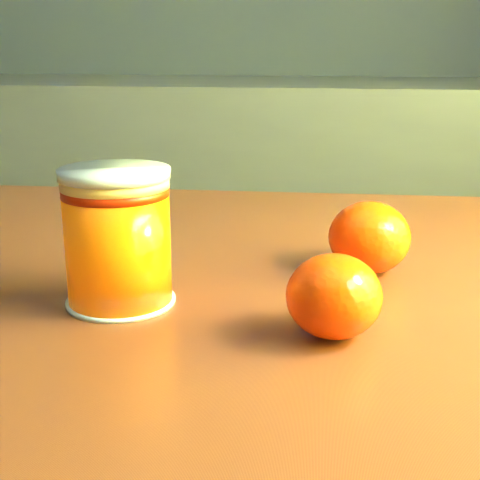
# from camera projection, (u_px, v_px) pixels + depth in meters

# --- Properties ---
(kitchen_counter) EXTENTS (3.15, 0.60, 0.90)m
(kitchen_counter) POSITION_uv_depth(u_px,v_px,m) (7.00, 231.00, 2.02)
(kitchen_counter) COLOR #4E4E53
(kitchen_counter) RESTS_ON ground
(table) EXTENTS (1.10, 0.79, 0.80)m
(table) POSITION_uv_depth(u_px,v_px,m) (333.00, 408.00, 0.56)
(table) COLOR brown
(table) RESTS_ON ground
(juice_glass) EXTENTS (0.08, 0.08, 0.10)m
(juice_glass) POSITION_uv_depth(u_px,v_px,m) (118.00, 238.00, 0.50)
(juice_glass) COLOR #FC6005
(juice_glass) RESTS_ON table
(orange_front) EXTENTS (0.08, 0.08, 0.06)m
(orange_front) POSITION_uv_depth(u_px,v_px,m) (334.00, 296.00, 0.45)
(orange_front) COLOR #FF3C05
(orange_front) RESTS_ON table
(orange_back) EXTENTS (0.07, 0.07, 0.06)m
(orange_back) POSITION_uv_depth(u_px,v_px,m) (369.00, 237.00, 0.57)
(orange_back) COLOR #FF3C05
(orange_back) RESTS_ON table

